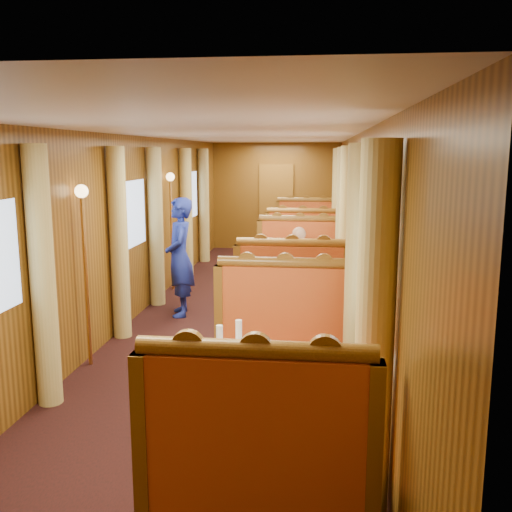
% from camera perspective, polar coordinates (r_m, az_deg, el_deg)
% --- Properties ---
extents(floor, '(3.00, 12.00, 0.01)m').
position_cam_1_polar(floor, '(7.82, -1.56, -6.59)').
color(floor, black).
rests_on(floor, ground).
extents(ceiling, '(3.00, 12.00, 0.01)m').
position_cam_1_polar(ceiling, '(7.48, -1.66, 12.05)').
color(ceiling, silver).
rests_on(ceiling, wall_left).
extents(wall_far, '(3.00, 0.01, 2.50)m').
position_cam_1_polar(wall_far, '(13.49, 2.04, 5.96)').
color(wall_far, brown).
rests_on(wall_far, floor).
extents(wall_left, '(0.01, 12.00, 2.50)m').
position_cam_1_polar(wall_left, '(7.90, -12.44, 2.63)').
color(wall_left, brown).
rests_on(wall_left, floor).
extents(wall_right, '(0.01, 12.00, 2.50)m').
position_cam_1_polar(wall_right, '(7.49, 9.84, 2.31)').
color(wall_right, brown).
rests_on(wall_right, floor).
extents(doorway_far, '(0.80, 0.04, 2.00)m').
position_cam_1_polar(doorway_far, '(13.48, 2.02, 4.90)').
color(doorway_far, brown).
rests_on(doorway_far, floor).
extents(table_near, '(1.05, 0.72, 0.75)m').
position_cam_1_polar(table_near, '(4.35, 1.80, -15.56)').
color(table_near, white).
rests_on(table_near, floor).
extents(banquette_near_fwd, '(1.30, 0.55, 1.34)m').
position_cam_1_polar(banquette_near_fwd, '(3.45, 0.27, -22.16)').
color(banquette_near_fwd, '#AF2A13').
rests_on(banquette_near_fwd, floor).
extents(banquette_near_aft, '(1.30, 0.55, 1.34)m').
position_cam_1_polar(banquette_near_aft, '(5.27, 2.74, -10.27)').
color(banquette_near_aft, '#AF2A13').
rests_on(banquette_near_aft, floor).
extents(table_mid, '(1.05, 0.72, 0.75)m').
position_cam_1_polar(table_mid, '(7.65, 4.01, -4.08)').
color(table_mid, white).
rests_on(table_mid, floor).
extents(banquette_mid_fwd, '(1.30, 0.55, 1.34)m').
position_cam_1_polar(banquette_mid_fwd, '(6.66, 3.61, -5.83)').
color(banquette_mid_fwd, '#AF2A13').
rests_on(banquette_mid_fwd, floor).
extents(banquette_mid_aft, '(1.30, 0.55, 1.34)m').
position_cam_1_polar(banquette_mid_aft, '(8.63, 4.33, -2.10)').
color(banquette_mid_aft, '#AF2A13').
rests_on(banquette_mid_aft, floor).
extents(table_far, '(1.05, 0.72, 0.75)m').
position_cam_1_polar(table_far, '(11.07, 4.85, 0.41)').
color(table_far, white).
rests_on(table_far, floor).
extents(banquette_far_fwd, '(1.30, 0.55, 1.34)m').
position_cam_1_polar(banquette_far_fwd, '(10.07, 4.67, -0.30)').
color(banquette_far_fwd, '#AF2A13').
rests_on(banquette_far_fwd, floor).
extents(banquette_far_aft, '(1.30, 0.55, 1.34)m').
position_cam_1_polar(banquette_far_aft, '(12.07, 5.00, 1.46)').
color(banquette_far_aft, '#AF2A13').
rests_on(banquette_far_aft, floor).
extents(tea_tray, '(0.41, 0.36, 0.01)m').
position_cam_1_polar(tea_tray, '(4.13, 0.49, -11.21)').
color(tea_tray, silver).
rests_on(tea_tray, table_near).
extents(teapot_left, '(0.19, 0.17, 0.12)m').
position_cam_1_polar(teapot_left, '(4.14, -0.97, -10.39)').
color(teapot_left, silver).
rests_on(teapot_left, tea_tray).
extents(teapot_right, '(0.17, 0.14, 0.13)m').
position_cam_1_polar(teapot_right, '(4.04, 1.57, -10.87)').
color(teapot_right, silver).
rests_on(teapot_right, tea_tray).
extents(teapot_back, '(0.19, 0.17, 0.13)m').
position_cam_1_polar(teapot_back, '(4.24, 0.55, -9.86)').
color(teapot_back, silver).
rests_on(teapot_back, tea_tray).
extents(fruit_plate, '(0.24, 0.24, 0.05)m').
position_cam_1_polar(fruit_plate, '(4.05, 5.72, -11.58)').
color(fruit_plate, white).
rests_on(fruit_plate, table_near).
extents(cup_inboard, '(0.08, 0.08, 0.26)m').
position_cam_1_polar(cup_inboard, '(4.30, -3.66, -8.96)').
color(cup_inboard, white).
rests_on(cup_inboard, table_near).
extents(cup_outboard, '(0.08, 0.08, 0.26)m').
position_cam_1_polar(cup_outboard, '(4.42, -1.73, -8.40)').
color(cup_outboard, white).
rests_on(cup_outboard, table_near).
extents(rose_vase_mid, '(0.06, 0.06, 0.36)m').
position_cam_1_polar(rose_vase_mid, '(7.54, 4.24, 0.00)').
color(rose_vase_mid, silver).
rests_on(rose_vase_mid, table_mid).
extents(rose_vase_far, '(0.06, 0.06, 0.36)m').
position_cam_1_polar(rose_vase_far, '(10.97, 5.02, 3.24)').
color(rose_vase_far, silver).
rests_on(rose_vase_far, table_far).
extents(curtain_left_near_b, '(0.22, 0.22, 2.35)m').
position_cam_1_polar(curtain_left_near_b, '(5.40, -20.56, -2.10)').
color(curtain_left_near_b, tan).
rests_on(curtain_left_near_b, floor).
extents(window_right_near, '(0.01, 1.20, 0.90)m').
position_cam_1_polar(window_right_near, '(4.01, 12.41, -1.79)').
color(window_right_near, '#97ADCD').
rests_on(window_right_near, wall_right).
extents(curtain_right_near_a, '(0.22, 0.22, 2.35)m').
position_cam_1_polar(curtain_right_near_a, '(3.33, 11.73, -9.21)').
color(curtain_right_near_a, tan).
rests_on(curtain_right_near_a, floor).
extents(curtain_right_near_b, '(0.22, 0.22, 2.35)m').
position_cam_1_polar(curtain_right_near_b, '(4.82, 10.13, -3.03)').
color(curtain_right_near_b, tan).
rests_on(curtain_right_near_b, floor).
extents(window_left_mid, '(0.01, 1.20, 0.90)m').
position_cam_1_polar(window_left_mid, '(7.88, -12.40, 4.07)').
color(window_left_mid, '#97ADCD').
rests_on(window_left_mid, wall_left).
extents(curtain_left_mid_a, '(0.22, 0.22, 2.35)m').
position_cam_1_polar(curtain_left_mid_a, '(7.15, -13.53, 1.19)').
color(curtain_left_mid_a, tan).
rests_on(curtain_left_mid_a, floor).
extents(curtain_left_mid_b, '(0.22, 0.22, 2.35)m').
position_cam_1_polar(curtain_left_mid_b, '(8.61, -9.99, 2.83)').
color(curtain_left_mid_b, tan).
rests_on(curtain_left_mid_b, floor).
extents(window_right_mid, '(0.01, 1.20, 0.90)m').
position_cam_1_polar(window_right_mid, '(7.46, 9.77, 3.83)').
color(window_right_mid, '#97ADCD').
rests_on(window_right_mid, wall_right).
extents(curtain_right_mid_a, '(0.22, 0.22, 2.35)m').
position_cam_1_polar(curtain_right_mid_a, '(6.72, 9.16, 0.78)').
color(curtain_right_mid_a, tan).
rests_on(curtain_right_mid_a, floor).
extents(curtain_right_mid_b, '(0.22, 0.22, 2.35)m').
position_cam_1_polar(curtain_right_mid_b, '(8.26, 8.70, 2.56)').
color(curtain_right_mid_b, tan).
rests_on(curtain_right_mid_b, floor).
extents(window_left_far, '(0.01, 1.20, 0.90)m').
position_cam_1_polar(window_left_far, '(11.23, -6.61, 6.05)').
color(window_left_far, '#97ADCD').
rests_on(window_left_far, wall_left).
extents(curtain_left_far_a, '(0.22, 0.22, 2.35)m').
position_cam_1_polar(curtain_left_far_a, '(10.47, -6.98, 4.22)').
color(curtain_left_far_a, tan).
rests_on(curtain_left_far_a, floor).
extents(curtain_left_far_b, '(0.22, 0.22, 2.35)m').
position_cam_1_polar(curtain_left_far_b, '(11.99, -5.24, 5.02)').
color(curtain_left_far_b, tan).
rests_on(curtain_left_far_b, floor).
extents(window_right_far, '(0.01, 1.20, 0.90)m').
position_cam_1_polar(window_right_far, '(10.94, 8.80, 5.89)').
color(window_right_far, '#97ADCD').
rests_on(window_right_far, wall_right).
extents(curtain_right_far_a, '(0.22, 0.22, 2.35)m').
position_cam_1_polar(curtain_right_far_a, '(10.19, 8.33, 4.02)').
color(curtain_right_far_a, tan).
rests_on(curtain_right_far_a, floor).
extents(curtain_right_far_b, '(0.22, 0.22, 2.35)m').
position_cam_1_polar(curtain_right_far_b, '(11.74, 8.11, 4.85)').
color(curtain_right_far_b, tan).
rests_on(curtain_right_far_b, floor).
extents(sconce_left_fore, '(0.14, 0.14, 1.95)m').
position_cam_1_polar(sconce_left_fore, '(6.23, -16.82, 1.67)').
color(sconce_left_fore, '#BF8C3F').
rests_on(sconce_left_fore, floor).
extents(sconce_right_fore, '(0.14, 0.14, 1.95)m').
position_cam_1_polar(sconce_right_fore, '(5.73, 9.83, 1.24)').
color(sconce_right_fore, '#BF8C3F').
rests_on(sconce_right_fore, floor).
extents(sconce_left_aft, '(0.14, 0.14, 1.95)m').
position_cam_1_polar(sconce_left_aft, '(9.52, -8.49, 4.85)').
color(sconce_left_aft, '#BF8C3F').
rests_on(sconce_left_aft, floor).
extents(sconce_right_aft, '(0.14, 0.14, 1.95)m').
position_cam_1_polar(sconce_right_aft, '(9.20, 8.65, 4.66)').
color(sconce_right_aft, '#BF8C3F').
rests_on(sconce_right_aft, floor).
extents(steward, '(0.54, 0.69, 1.66)m').
position_cam_1_polar(steward, '(8.02, -7.63, -0.12)').
color(steward, navy).
rests_on(steward, floor).
extents(passenger, '(0.40, 0.44, 0.76)m').
position_cam_1_polar(passenger, '(8.32, 4.29, -0.32)').
color(passenger, beige).
rests_on(passenger, banquette_mid_aft).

